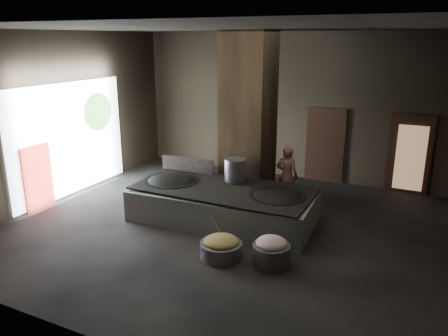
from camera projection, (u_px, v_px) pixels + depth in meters
The scene contains 27 objects.
floor at pixel (227, 229), 10.37m from camera, with size 10.00×9.00×0.10m, color black.
ceiling at pixel (228, 25), 9.05m from camera, with size 10.00×9.00×0.10m, color black.
back_wall at pixel (290, 106), 13.63m from camera, with size 10.00×0.10×4.50m, color black.
front_wall at pixel (80, 199), 5.79m from camera, with size 10.00×0.10×4.50m, color black.
left_wall at pixel (60, 117), 11.83m from camera, with size 0.10×9.00×4.50m, color black.
pillar at pixel (248, 119), 11.48m from camera, with size 1.20×1.20×4.50m, color black.
hearth_platform at pixel (224, 205), 10.67m from camera, with size 4.37×2.09×0.76m, color #B3C7B3.
platform_cap at pixel (224, 188), 10.55m from camera, with size 4.28×2.05×0.03m, color black.
wok_left at pixel (172, 183), 11.13m from camera, with size 1.38×1.38×0.38m, color black.
wok_left_rim at pixel (172, 180), 11.11m from camera, with size 1.41×1.41×0.05m, color black.
wok_right at pixel (277, 199), 10.04m from camera, with size 1.28×1.28×0.36m, color black.
wok_right_rim at pixel (277, 196), 10.02m from camera, with size 1.31×1.31×0.05m, color black.
stock_pot at pixel (235, 170), 10.91m from camera, with size 0.53×0.53×0.57m, color #98999F.
splash_guard at pixel (188, 165), 11.74m from camera, with size 1.52×0.06×0.38m, color black.
cook at pixel (287, 176), 11.51m from camera, with size 0.59×0.38×1.61m, color brown.
veg_basin at pixel (221, 250), 8.89m from camera, with size 0.86×0.86×0.32m, color slate.
veg_fill at pixel (221, 241), 8.83m from camera, with size 0.71×0.71×0.22m, color olive.
ladle at pixel (218, 228), 8.97m from camera, with size 0.03×0.03×0.68m, color #98999F.
meat_basin at pixel (271, 254), 8.61m from camera, with size 0.75×0.75×0.41m, color slate.
meat_fill at pixel (272, 243), 8.54m from camera, with size 0.62×0.62×0.24m, color tan.
doorway_near at pixel (325, 147), 13.37m from camera, with size 1.18×0.08×2.38m, color black.
doorway_near_glow at pixel (329, 147), 13.54m from camera, with size 0.85×0.04×2.01m, color #8C6647.
doorway_far at pixel (409, 156), 12.37m from camera, with size 1.18×0.08×2.38m, color black.
doorway_far_glow at pixel (410, 158), 12.29m from camera, with size 0.79×0.04×1.86m, color #8C6647.
left_opening at pixel (70, 139), 12.14m from camera, with size 0.04×4.20×3.10m, color white.
pavilion_sliver at pixel (38, 178), 11.21m from camera, with size 0.05×0.90×1.70m, color maroon.
tree_silhouette at pixel (98, 112), 12.88m from camera, with size 0.28×1.10×1.10m, color #194714.
Camera 1 is at (4.09, -8.60, 4.30)m, focal length 35.00 mm.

